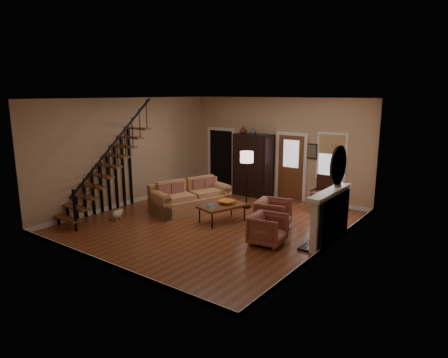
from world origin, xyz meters
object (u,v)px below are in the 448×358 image
Objects in this scene: armchair_right at (273,214)px; side_chair at (321,193)px; floor_lamp at (246,180)px; armoire at (253,165)px; sofa at (191,197)px; armchair_left at (268,229)px; coffee_table at (222,213)px.

side_chair is at bearing -20.16° from armchair_right.
side_chair is at bearing 32.26° from floor_lamp.
armoire reaches higher than floor_lamp.
armchair_right is at bearing -48.81° from armoire.
side_chair reaches higher than sofa.
side_chair is at bearing -5.38° from armchair_left.
armoire is 2.06× the size of side_chair.
armchair_left is 3.44m from side_chair.
sofa is 2.26× the size of side_chair.
armoire is 2.61m from side_chair.
armoire is at bearing 27.98° from armchair_right.
coffee_table is at bearing 61.48° from armchair_left.
side_chair reaches higher than armchair_right.
floor_lamp reaches higher than sofa.
coffee_table is at bearing 6.76° from sofa.
armoire is 1.21× the size of floor_lamp.
armoire is 1.55m from floor_lamp.
armchair_left is 1.14m from armchair_right.
armchair_left is at bearing -20.57° from coffee_table.
sofa reaches higher than armchair_left.
armoire reaches higher than sofa.
armchair_right is 0.48× the size of floor_lamp.
armchair_left is 0.45× the size of floor_lamp.
armchair_right is (1.38, 0.36, 0.14)m from coffee_table.
coffee_table is 1.23× the size of side_chair.
sofa is 1.33× the size of floor_lamp.
sofa is 2.74m from armchair_right.
side_chair is at bearing -4.48° from armoire.
floor_lamp reaches higher than side_chair.
floor_lamp is at bearing 40.49° from armchair_right.
side_chair is at bearing 58.74° from coffee_table.
armoire reaches higher than coffee_table.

